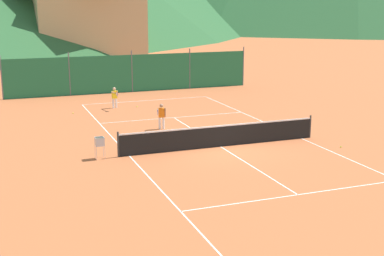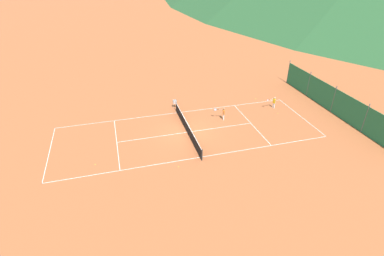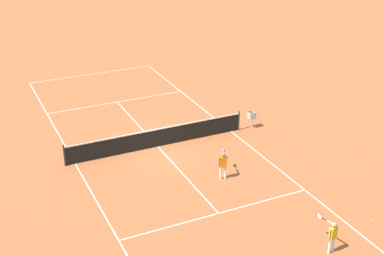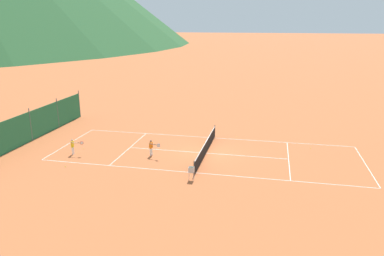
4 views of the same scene
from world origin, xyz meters
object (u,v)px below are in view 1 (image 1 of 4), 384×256
object	(u,v)px
tennis_ball_alley_left	(137,107)
alpine_chalet	(87,5)
tennis_ball_near_corner	(73,113)
tennis_ball_service_box	(341,147)
player_near_service	(115,96)
player_near_baseline	(161,115)
ball_hopper	(100,143)
tennis_net	(221,136)

from	to	relation	value
tennis_ball_alley_left	alpine_chalet	size ratio (longest dim) A/B	0.01
tennis_ball_near_corner	tennis_ball_service_box	xyz separation A→B (m)	(9.89, -11.38, 0.00)
tennis_ball_alley_left	alpine_chalet	world-z (taller)	alpine_chalet
tennis_ball_near_corner	alpine_chalet	distance (m)	34.95
tennis_ball_service_box	player_near_service	bearing A→B (deg)	121.02
player_near_service	alpine_chalet	bearing A→B (deg)	82.65
player_near_baseline	alpine_chalet	bearing A→B (deg)	85.23
ball_hopper	alpine_chalet	size ratio (longest dim) A/B	0.07
tennis_ball_near_corner	ball_hopper	xyz separation A→B (m)	(-0.28, -9.36, 0.62)
ball_hopper	alpine_chalet	xyz separation A→B (m)	(7.13, 43.14, 5.16)
tennis_ball_near_corner	tennis_ball_service_box	size ratio (longest dim) A/B	1.00
player_near_service	tennis_ball_alley_left	xyz separation A→B (m)	(1.31, -0.17, -0.69)
ball_hopper	player_near_service	bearing A→B (deg)	74.18
tennis_net	ball_hopper	bearing A→B (deg)	179.65
tennis_net	tennis_ball_near_corner	bearing A→B (deg)	118.13
tennis_ball_near_corner	tennis_net	bearing A→B (deg)	-61.87
player_near_baseline	tennis_ball_service_box	distance (m)	8.76
tennis_ball_near_corner	tennis_ball_alley_left	world-z (taller)	same
player_near_baseline	ball_hopper	distance (m)	5.57
tennis_net	tennis_ball_alley_left	xyz separation A→B (m)	(-1.12, 9.99, -0.47)
tennis_net	ball_hopper	size ratio (longest dim) A/B	10.31
tennis_ball_near_corner	tennis_ball_alley_left	distance (m)	3.94
player_near_service	tennis_ball_near_corner	xyz separation A→B (m)	(-2.59, -0.76, -0.69)
alpine_chalet	tennis_ball_near_corner	bearing A→B (deg)	-101.46
tennis_net	ball_hopper	world-z (taller)	tennis_net
player_near_service	ball_hopper	bearing A→B (deg)	-105.82
player_near_service	alpine_chalet	distance (m)	33.68
tennis_ball_alley_left	alpine_chalet	xyz separation A→B (m)	(2.95, 33.18, 5.79)
tennis_net	tennis_ball_alley_left	world-z (taller)	tennis_net
player_near_service	ball_hopper	distance (m)	10.52
player_near_baseline	tennis_ball_service_box	bearing A→B (deg)	-43.71
player_near_service	tennis_ball_alley_left	distance (m)	1.49
tennis_net	ball_hopper	distance (m)	5.30
tennis_ball_service_box	ball_hopper	bearing A→B (deg)	168.77
tennis_ball_service_box	tennis_ball_near_corner	bearing A→B (deg)	130.99
tennis_net	tennis_ball_service_box	xyz separation A→B (m)	(4.87, -1.99, -0.47)
player_near_service	tennis_ball_service_box	size ratio (longest dim) A/B	18.90
tennis_net	tennis_ball_service_box	size ratio (longest dim) A/B	139.09
tennis_net	tennis_ball_service_box	world-z (taller)	tennis_net
tennis_net	tennis_ball_service_box	distance (m)	5.28
tennis_ball_near_corner	alpine_chalet	world-z (taller)	alpine_chalet
ball_hopper	alpine_chalet	world-z (taller)	alpine_chalet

